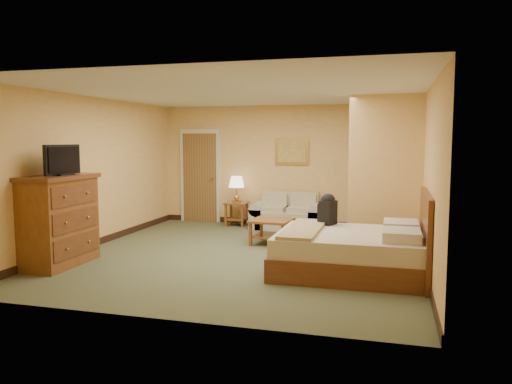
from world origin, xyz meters
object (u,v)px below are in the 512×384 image
(dresser, at_px, (59,220))
(bed, at_px, (357,251))
(loveseat, at_px, (288,217))
(coffee_table, at_px, (272,226))

(dresser, height_order, bed, dresser)
(dresser, bearing_deg, bed, 9.31)
(loveseat, bearing_deg, bed, -62.74)
(dresser, relative_size, bed, 0.64)
(coffee_table, relative_size, dresser, 0.55)
(loveseat, height_order, coffee_table, loveseat)
(coffee_table, distance_m, dresser, 3.56)
(coffee_table, xyz_separation_m, dresser, (-2.68, -2.31, 0.36))
(coffee_table, height_order, dresser, dresser)
(coffee_table, relative_size, bed, 0.35)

